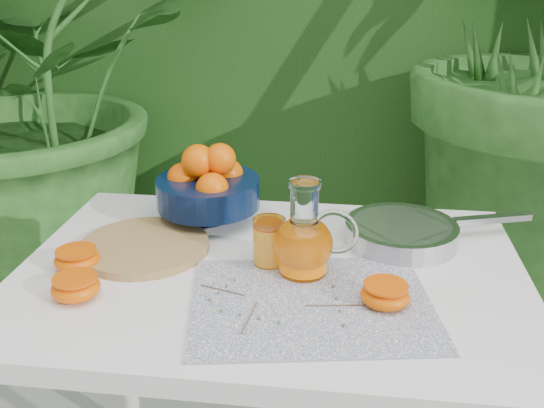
# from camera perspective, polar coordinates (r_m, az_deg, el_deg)

# --- Properties ---
(potted_plant_left) EXTENTS (2.45, 2.45, 1.75)m
(potted_plant_left) POSITION_cam_1_polar(r_m,az_deg,el_deg) (2.59, -22.61, 10.77)
(potted_plant_left) COLOR #26521C
(potted_plant_left) RESTS_ON ground
(potted_plant_right) EXTENTS (2.85, 2.85, 2.18)m
(potted_plant_right) POSITION_cam_1_polar(r_m,az_deg,el_deg) (2.39, 23.60, 15.03)
(potted_plant_right) COLOR #26521C
(potted_plant_right) RESTS_ON ground
(white_table) EXTENTS (1.00, 0.70, 0.75)m
(white_table) POSITION_cam_1_polar(r_m,az_deg,el_deg) (1.24, -0.12, -9.39)
(white_table) COLOR white
(white_table) RESTS_ON ground
(placemat) EXTENTS (0.48, 0.40, 0.00)m
(placemat) POSITION_cam_1_polar(r_m,az_deg,el_deg) (1.09, 3.73, -9.28)
(placemat) COLOR #0C1B45
(placemat) RESTS_ON white_table
(cutting_board) EXTENTS (0.28, 0.28, 0.02)m
(cutting_board) POSITION_cam_1_polar(r_m,az_deg,el_deg) (1.30, -11.95, -3.93)
(cutting_board) COLOR #AA844D
(cutting_board) RESTS_ON white_table
(fruit_bowl) EXTENTS (0.31, 0.31, 0.19)m
(fruit_bowl) POSITION_cam_1_polar(r_m,az_deg,el_deg) (1.39, -6.06, 1.73)
(fruit_bowl) COLOR black
(fruit_bowl) RESTS_ON white_table
(juice_pitcher) EXTENTS (0.17, 0.13, 0.19)m
(juice_pitcher) POSITION_cam_1_polar(r_m,az_deg,el_deg) (1.16, 3.10, -3.56)
(juice_pitcher) COLOR white
(juice_pitcher) RESTS_ON white_table
(juice_tumbler) EXTENTS (0.08, 0.08, 0.09)m
(juice_tumbler) POSITION_cam_1_polar(r_m,az_deg,el_deg) (1.20, -0.25, -3.61)
(juice_tumbler) COLOR white
(juice_tumbler) RESTS_ON white_table
(saute_pan) EXTENTS (0.44, 0.30, 0.05)m
(saute_pan) POSITION_cam_1_polar(r_m,az_deg,el_deg) (1.33, 12.21, -2.56)
(saute_pan) COLOR #B2B2B7
(saute_pan) RESTS_ON white_table
(orange_halves) EXTENTS (0.70, 0.21, 0.04)m
(orange_halves) POSITION_cam_1_polar(r_m,az_deg,el_deg) (1.14, -9.14, -7.03)
(orange_halves) COLOR #FA6B02
(orange_halves) RESTS_ON white_table
(thyme_sprigs) EXTENTS (0.31, 0.17, 0.01)m
(thyme_sprigs) POSITION_cam_1_polar(r_m,az_deg,el_deg) (1.08, 0.01, -9.34)
(thyme_sprigs) COLOR brown
(thyme_sprigs) RESTS_ON white_table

